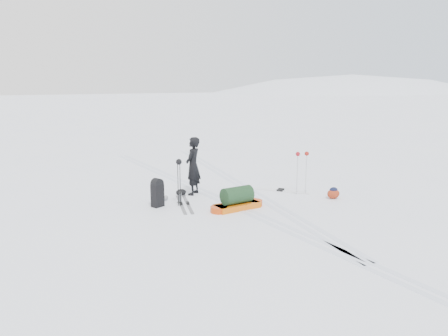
{
  "coord_description": "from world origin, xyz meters",
  "views": [
    {
      "loc": [
        -5.52,
        -10.4,
        3.37
      ],
      "look_at": [
        0.01,
        0.23,
        0.95
      ],
      "focal_mm": 35.0,
      "sensor_mm": 36.0,
      "label": 1
    }
  ],
  "objects_px": {
    "skier": "(193,166)",
    "pulk_sled": "(237,200)",
    "expedition_rucksack": "(158,193)",
    "ski_poles_black": "(179,168)"
  },
  "relations": [
    {
      "from": "expedition_rucksack",
      "to": "ski_poles_black",
      "type": "distance_m",
      "value": 0.91
    },
    {
      "from": "skier",
      "to": "expedition_rucksack",
      "type": "distance_m",
      "value": 1.6
    },
    {
      "from": "pulk_sled",
      "to": "ski_poles_black",
      "type": "height_order",
      "value": "ski_poles_black"
    },
    {
      "from": "expedition_rucksack",
      "to": "ski_poles_black",
      "type": "xyz_separation_m",
      "value": [
        0.52,
        -0.26,
        0.7
      ]
    },
    {
      "from": "pulk_sled",
      "to": "ski_poles_black",
      "type": "xyz_separation_m",
      "value": [
        -1.25,
        0.97,
        0.83
      ]
    },
    {
      "from": "skier",
      "to": "pulk_sled",
      "type": "bearing_deg",
      "value": 57.95
    },
    {
      "from": "skier",
      "to": "pulk_sled",
      "type": "xyz_separation_m",
      "value": [
        0.42,
        -1.94,
        -0.63
      ]
    },
    {
      "from": "skier",
      "to": "expedition_rucksack",
      "type": "xyz_separation_m",
      "value": [
        -1.35,
        -0.71,
        -0.5
      ]
    },
    {
      "from": "ski_poles_black",
      "to": "pulk_sled",
      "type": "bearing_deg",
      "value": -26.92
    },
    {
      "from": "skier",
      "to": "ski_poles_black",
      "type": "distance_m",
      "value": 1.29
    }
  ]
}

